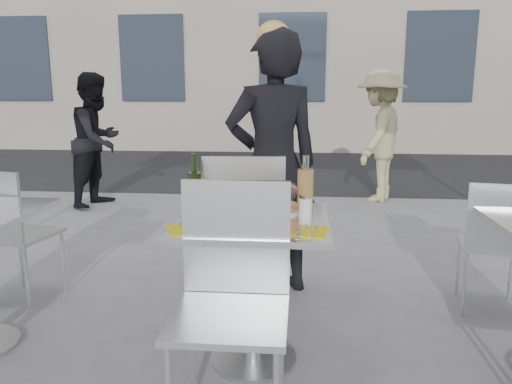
# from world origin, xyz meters

# --- Properties ---
(ground) EXTENTS (80.00, 80.00, 0.00)m
(ground) POSITION_xyz_m (0.00, 0.00, 0.00)
(ground) COLOR slate
(street_asphalt) EXTENTS (24.00, 5.00, 0.00)m
(street_asphalt) POSITION_xyz_m (0.00, 6.50, 0.00)
(street_asphalt) COLOR black
(street_asphalt) RESTS_ON ground
(main_table) EXTENTS (0.72, 0.72, 0.75)m
(main_table) POSITION_xyz_m (0.00, 0.00, 0.54)
(main_table) COLOR #B7BABF
(main_table) RESTS_ON ground
(chair_far) EXTENTS (0.51, 0.52, 1.00)m
(chair_far) POSITION_xyz_m (-0.10, 0.47, 0.59)
(chair_far) COLOR silver
(chair_far) RESTS_ON ground
(chair_near) EXTENTS (0.45, 0.47, 1.00)m
(chair_near) POSITION_xyz_m (-0.04, -0.44, 0.59)
(chair_near) COLOR silver
(chair_near) RESTS_ON ground
(side_chair_lfar) EXTENTS (0.47, 0.48, 0.89)m
(side_chair_lfar) POSITION_xyz_m (-1.59, 0.53, 0.53)
(side_chair_lfar) COLOR silver
(side_chair_lfar) RESTS_ON ground
(side_chair_rfar) EXTENTS (0.44, 0.45, 0.83)m
(side_chair_rfar) POSITION_xyz_m (1.40, 0.68, 0.49)
(side_chair_rfar) COLOR silver
(side_chair_rfar) RESTS_ON ground
(woman_diner) EXTENTS (0.73, 0.60, 1.73)m
(woman_diner) POSITION_xyz_m (0.04, 0.95, 0.87)
(woman_diner) COLOR black
(woman_diner) RESTS_ON ground
(pedestrian_a) EXTENTS (0.74, 0.86, 1.55)m
(pedestrian_a) POSITION_xyz_m (-2.15, 3.32, 0.77)
(pedestrian_a) COLOR black
(pedestrian_a) RESTS_ON ground
(pedestrian_b) EXTENTS (0.96, 1.18, 1.60)m
(pedestrian_b) POSITION_xyz_m (1.17, 3.88, 0.80)
(pedestrian_b) COLOR tan
(pedestrian_b) RESTS_ON ground
(pizza_near) EXTENTS (0.35, 0.35, 0.02)m
(pizza_near) POSITION_xyz_m (0.05, -0.16, 0.76)
(pizza_near) COLOR tan
(pizza_near) RESTS_ON main_table
(pizza_far) EXTENTS (0.36, 0.36, 0.03)m
(pizza_far) POSITION_xyz_m (0.06, 0.18, 0.77)
(pizza_far) COLOR white
(pizza_far) RESTS_ON main_table
(salad_plate) EXTENTS (0.22, 0.22, 0.09)m
(salad_plate) POSITION_xyz_m (0.03, 0.04, 0.79)
(salad_plate) COLOR white
(salad_plate) RESTS_ON main_table
(wine_bottle) EXTENTS (0.07, 0.08, 0.29)m
(wine_bottle) POSITION_xyz_m (-0.31, 0.12, 0.86)
(wine_bottle) COLOR #35521E
(wine_bottle) RESTS_ON main_table
(carafe) EXTENTS (0.08, 0.08, 0.29)m
(carafe) POSITION_xyz_m (0.25, 0.15, 0.87)
(carafe) COLOR #E8C063
(carafe) RESTS_ON main_table
(sugar_shaker) EXTENTS (0.06, 0.06, 0.11)m
(sugar_shaker) POSITION_xyz_m (0.25, 0.07, 0.80)
(sugar_shaker) COLOR white
(sugar_shaker) RESTS_ON main_table
(wineglass_white_a) EXTENTS (0.07, 0.07, 0.16)m
(wineglass_white_a) POSITION_xyz_m (-0.15, 0.03, 0.86)
(wineglass_white_a) COLOR white
(wineglass_white_a) RESTS_ON main_table
(wineglass_white_b) EXTENTS (0.07, 0.07, 0.16)m
(wineglass_white_b) POSITION_xyz_m (-0.06, 0.13, 0.86)
(wineglass_white_b) COLOR white
(wineglass_white_b) RESTS_ON main_table
(wineglass_red_a) EXTENTS (0.07, 0.07, 0.16)m
(wineglass_red_a) POSITION_xyz_m (0.13, 0.08, 0.86)
(wineglass_red_a) COLOR white
(wineglass_red_a) RESTS_ON main_table
(wineglass_red_b) EXTENTS (0.07, 0.07, 0.16)m
(wineglass_red_b) POSITION_xyz_m (0.18, 0.12, 0.86)
(wineglass_red_b) COLOR white
(wineglass_red_b) RESTS_ON main_table
(napkin_left) EXTENTS (0.24, 0.24, 0.01)m
(napkin_left) POSITION_xyz_m (-0.27, -0.21, 0.75)
(napkin_left) COLOR yellow
(napkin_left) RESTS_ON main_table
(napkin_right) EXTENTS (0.21, 0.21, 0.01)m
(napkin_right) POSITION_xyz_m (0.25, -0.20, 0.75)
(napkin_right) COLOR yellow
(napkin_right) RESTS_ON main_table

